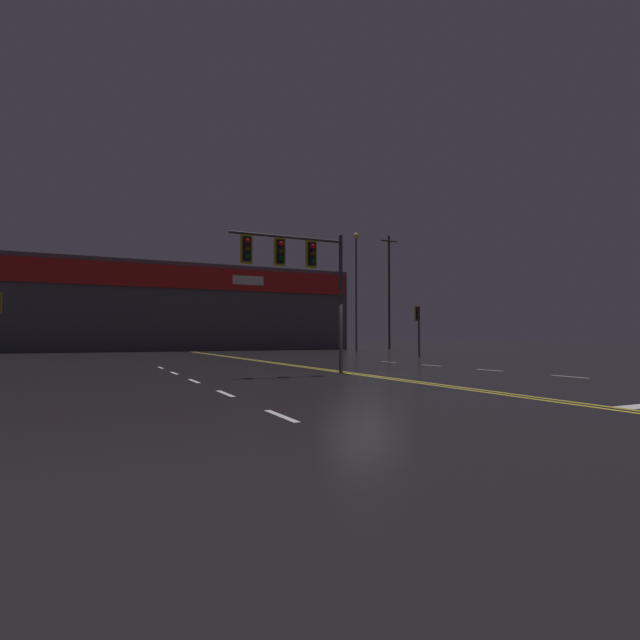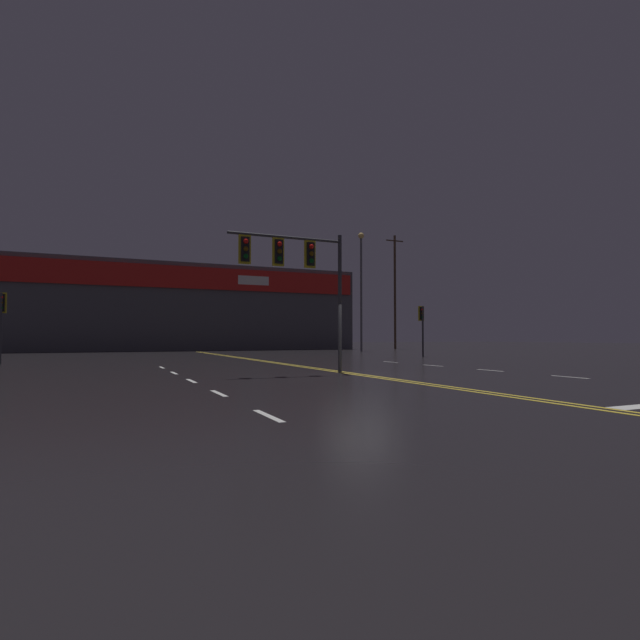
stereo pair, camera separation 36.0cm
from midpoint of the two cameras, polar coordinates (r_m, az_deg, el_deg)
name	(u,v)px [view 2 (the right image)]	position (r m, az deg, el deg)	size (l,w,h in m)	color
ground_plane	(361,375)	(17.30, 5.33, -6.27)	(200.00, 200.00, 0.00)	black
road_markings	(425,378)	(16.35, 12.51, -6.47)	(17.05, 60.00, 0.01)	gold
traffic_signal_median	(293,262)	(17.75, -2.53, 6.62)	(4.28, 0.36, 5.07)	#38383D
traffic_signal_corner_northeast	(422,319)	(34.19, 11.85, 0.06)	(0.42, 0.36, 3.39)	#38383D
traffic_signal_corner_northwest	(1,311)	(28.11, -32.34, 0.84)	(0.42, 0.36, 3.44)	#38383D
streetlight_near_left	(361,277)	(46.65, 4.95, 4.92)	(0.56, 0.56, 11.04)	#59595E
building_backdrop	(183,309)	(54.27, -15.22, 1.23)	(35.04, 10.23, 8.52)	#4C4C51
utility_pole_row	(189,281)	(48.49, -14.51, 4.34)	(47.90, 0.26, 12.81)	#4C3828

